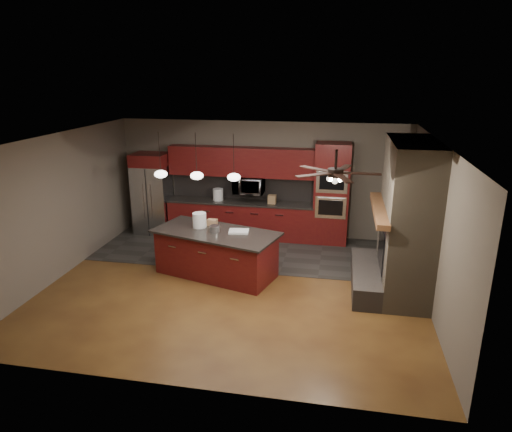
% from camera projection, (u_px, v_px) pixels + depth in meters
% --- Properties ---
extents(ground, '(7.00, 7.00, 0.00)m').
position_uv_depth(ground, '(235.00, 285.00, 8.75)').
color(ground, brown).
rests_on(ground, ground).
extents(ceiling, '(7.00, 6.00, 0.02)m').
position_uv_depth(ceiling, '(232.00, 139.00, 7.90)').
color(ceiling, white).
rests_on(ceiling, back_wall).
extents(back_wall, '(7.00, 0.02, 2.80)m').
position_uv_depth(back_wall, '(262.00, 179.00, 11.13)').
color(back_wall, '#63594F').
rests_on(back_wall, ground).
extents(right_wall, '(0.02, 6.00, 2.80)m').
position_uv_depth(right_wall, '(435.00, 228.00, 7.71)').
color(right_wall, '#63594F').
rests_on(right_wall, ground).
extents(left_wall, '(0.02, 6.00, 2.80)m').
position_uv_depth(left_wall, '(60.00, 206.00, 8.94)').
color(left_wall, '#63594F').
rests_on(left_wall, ground).
extents(slate_tile_patch, '(7.00, 2.40, 0.01)m').
position_uv_depth(slate_tile_patch, '(253.00, 250.00, 10.43)').
color(slate_tile_patch, '#2F2E2B').
rests_on(slate_tile_patch, ground).
extents(fireplace_column, '(1.30, 2.10, 2.80)m').
position_uv_depth(fireplace_column, '(403.00, 224.00, 8.19)').
color(fireplace_column, '#6F624F').
rests_on(fireplace_column, ground).
extents(back_cabinetry, '(3.59, 0.64, 2.20)m').
position_uv_depth(back_cabinetry, '(241.00, 201.00, 11.13)').
color(back_cabinetry, '#5D1511').
rests_on(back_cabinetry, ground).
extents(oven_tower, '(0.80, 0.63, 2.38)m').
position_uv_depth(oven_tower, '(331.00, 194.00, 10.61)').
color(oven_tower, '#5D1511').
rests_on(oven_tower, ground).
extents(microwave, '(0.73, 0.41, 0.50)m').
position_uv_depth(microwave, '(249.00, 185.00, 10.98)').
color(microwave, silver).
rests_on(microwave, back_cabinetry).
extents(refrigerator, '(0.86, 0.75, 2.01)m').
position_uv_depth(refrigerator, '(153.00, 194.00, 11.37)').
color(refrigerator, silver).
rests_on(refrigerator, ground).
extents(kitchen_island, '(2.67, 1.75, 0.92)m').
position_uv_depth(kitchen_island, '(216.00, 253.00, 9.09)').
color(kitchen_island, '#5D1511').
rests_on(kitchen_island, ground).
extents(white_bucket, '(0.29, 0.29, 0.29)m').
position_uv_depth(white_bucket, '(200.00, 220.00, 9.15)').
color(white_bucket, white).
rests_on(white_bucket, kitchen_island).
extents(paint_can, '(0.25, 0.25, 0.13)m').
position_uv_depth(paint_can, '(215.00, 229.00, 8.90)').
color(paint_can, '#A2A1A6').
rests_on(paint_can, kitchen_island).
extents(paint_tray, '(0.42, 0.32, 0.04)m').
position_uv_depth(paint_tray, '(239.00, 231.00, 8.90)').
color(paint_tray, white).
rests_on(paint_tray, kitchen_island).
extents(cardboard_box, '(0.21, 0.16, 0.12)m').
position_uv_depth(cardboard_box, '(212.00, 222.00, 9.29)').
color(cardboard_box, '#96704D').
rests_on(cardboard_box, kitchen_island).
extents(counter_bucket, '(0.33, 0.33, 0.29)m').
position_uv_depth(counter_bucket, '(218.00, 195.00, 11.14)').
color(counter_bucket, white).
rests_on(counter_bucket, back_cabinetry).
extents(counter_box, '(0.19, 0.15, 0.21)m').
position_uv_depth(counter_box, '(272.00, 199.00, 10.87)').
color(counter_box, olive).
rests_on(counter_box, back_cabinetry).
extents(pendant_left, '(0.26, 0.26, 0.92)m').
position_uv_depth(pendant_left, '(161.00, 174.00, 9.10)').
color(pendant_left, black).
rests_on(pendant_left, ceiling).
extents(pendant_center, '(0.26, 0.26, 0.92)m').
position_uv_depth(pendant_center, '(197.00, 175.00, 8.97)').
color(pendant_center, black).
rests_on(pendant_center, ceiling).
extents(pendant_right, '(0.26, 0.26, 0.92)m').
position_uv_depth(pendant_right, '(234.00, 177.00, 8.83)').
color(pendant_right, black).
rests_on(pendant_right, ceiling).
extents(ceiling_fan, '(1.27, 1.33, 0.41)m').
position_uv_depth(ceiling_fan, '(335.00, 172.00, 6.94)').
color(ceiling_fan, black).
rests_on(ceiling_fan, ceiling).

